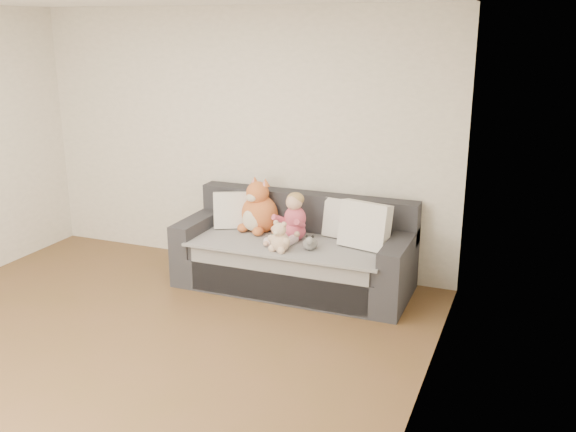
% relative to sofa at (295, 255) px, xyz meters
% --- Properties ---
extents(room_shell, '(5.00, 5.00, 5.00)m').
position_rel_sofa_xyz_m(room_shell, '(-0.78, -1.64, 0.99)').
color(room_shell, brown).
rests_on(room_shell, ground).
extents(sofa, '(2.20, 0.94, 0.85)m').
position_rel_sofa_xyz_m(sofa, '(0.00, 0.00, 0.00)').
color(sofa, '#25252A').
rests_on(sofa, ground).
extents(cushion_left, '(0.43, 0.33, 0.37)m').
position_rel_sofa_xyz_m(cushion_left, '(-0.70, 0.11, 0.34)').
color(cushion_left, silver).
rests_on(cushion_left, sofa).
extents(cushion_right_back, '(0.44, 0.26, 0.39)m').
position_rel_sofa_xyz_m(cushion_right_back, '(0.42, 0.20, 0.35)').
color(cushion_right_back, silver).
rests_on(cushion_right_back, sofa).
extents(cushion_right_front, '(0.50, 0.31, 0.44)m').
position_rel_sofa_xyz_m(cushion_right_front, '(0.67, -0.00, 0.37)').
color(cushion_right_front, silver).
rests_on(cushion_right_front, sofa).
extents(toddler, '(0.32, 0.47, 0.46)m').
position_rel_sofa_xyz_m(toddler, '(-0.01, -0.05, 0.36)').
color(toddler, '#BE4359').
rests_on(toddler, sofa).
extents(plush_cat, '(0.43, 0.39, 0.56)m').
position_rel_sofa_xyz_m(plush_cat, '(-0.42, 0.10, 0.37)').
color(plush_cat, '#C26B2B').
rests_on(plush_cat, sofa).
extents(teddy_bear, '(0.22, 0.17, 0.29)m').
position_rel_sofa_xyz_m(teddy_bear, '(-0.01, -0.38, 0.28)').
color(teddy_bear, tan).
rests_on(teddy_bear, sofa).
extents(plush_cow, '(0.13, 0.19, 0.16)m').
position_rel_sofa_xyz_m(plush_cow, '(0.24, -0.25, 0.23)').
color(plush_cow, white).
rests_on(plush_cow, sofa).
extents(sippy_cup, '(0.11, 0.09, 0.13)m').
position_rel_sofa_xyz_m(sippy_cup, '(-0.09, -0.22, 0.23)').
color(sippy_cup, '#73389A').
rests_on(sippy_cup, sofa).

